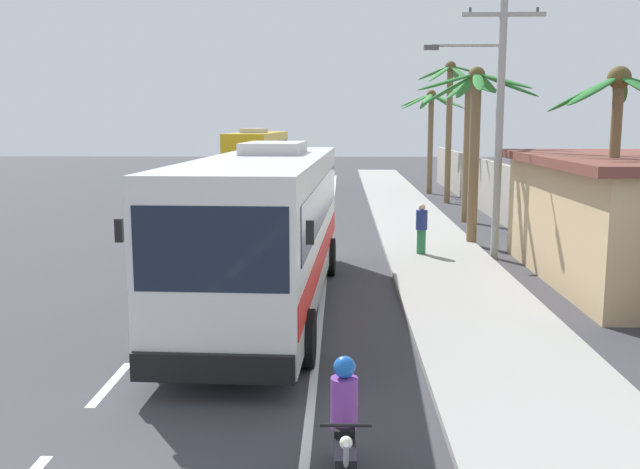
{
  "coord_description": "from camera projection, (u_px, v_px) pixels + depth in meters",
  "views": [
    {
      "loc": [
        3.77,
        -6.11,
        4.27
      ],
      "look_at": [
        3.29,
        9.97,
        1.7
      ],
      "focal_mm": 39.98,
      "sensor_mm": 36.0,
      "label": 1
    }
  ],
  "objects": [
    {
      "name": "palm_third",
      "position": [
        469.0,
        126.0,
        29.83
      ],
      "size": [
        2.74,
        2.75,
        6.18
      ],
      "color": "brown",
      "rests_on": "ground"
    },
    {
      "name": "boundary_wall",
      "position": [
        582.0,
        229.0,
        20.12
      ],
      "size": [
        0.24,
        60.0,
        2.47
      ],
      "primitive_type": "cube",
      "color": "#9E998E",
      "rests_on": "ground"
    },
    {
      "name": "coach_bus_far_lane",
      "position": [
        258.0,
        157.0,
        45.48
      ],
      "size": [
        3.31,
        11.06,
        3.82
      ],
      "color": "gold",
      "rests_on": "ground"
    },
    {
      "name": "motorcycle_beside_bus",
      "position": [
        344.0,
        438.0,
        8.21
      ],
      "size": [
        0.56,
        1.96,
        1.59
      ],
      "color": "black",
      "rests_on": "ground"
    },
    {
      "name": "coach_bus_foreground",
      "position": [
        267.0,
        223.0,
        16.31
      ],
      "size": [
        3.29,
        11.85,
        3.76
      ],
      "color": "silver",
      "rests_on": "ground"
    },
    {
      "name": "palm_second",
      "position": [
        450.0,
        105.0,
        36.6
      ],
      "size": [
        3.64,
        3.7,
        7.28
      ],
      "color": "brown",
      "rests_on": "ground"
    },
    {
      "name": "palm_farthest",
      "position": [
        475.0,
        119.0,
        24.04
      ],
      "size": [
        4.18,
        4.2,
        6.07
      ],
      "color": "brown",
      "rests_on": "ground"
    },
    {
      "name": "sidewalk_kerb",
      "position": [
        471.0,
        304.0,
        16.47
      ],
      "size": [
        3.2,
        90.0,
        0.14
      ],
      "primitive_type": "cube",
      "color": "#999993",
      "rests_on": "ground"
    },
    {
      "name": "lane_markings",
      "position": [
        282.0,
        266.0,
        21.11
      ],
      "size": [
        3.48,
        71.0,
        0.01
      ],
      "color": "white",
      "rests_on": "ground"
    },
    {
      "name": "palm_nearest",
      "position": [
        616.0,
        125.0,
        17.4
      ],
      "size": [
        3.41,
        3.42,
        5.59
      ],
      "color": "brown",
      "rests_on": "ground"
    },
    {
      "name": "pedestrian_near_kerb",
      "position": [
        422.0,
        228.0,
        22.27
      ],
      "size": [
        0.36,
        0.36,
        1.58
      ],
      "rotation": [
        0.0,
        0.0,
        4.77
      ],
      "color": "#2D7A47",
      "rests_on": "sidewalk_kerb"
    },
    {
      "name": "utility_pole_mid",
      "position": [
        497.0,
        105.0,
        21.59
      ],
      "size": [
        3.59,
        0.24,
        8.91
      ],
      "color": "#9E9E99",
      "rests_on": "ground"
    },
    {
      "name": "palm_fourth",
      "position": [
        431.0,
        118.0,
        41.6
      ],
      "size": [
        3.88,
        4.01,
        6.06
      ],
      "color": "brown",
      "rests_on": "ground"
    }
  ]
}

